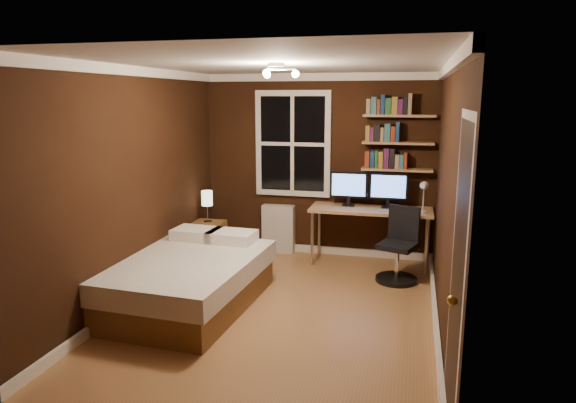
% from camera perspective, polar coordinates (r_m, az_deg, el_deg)
% --- Properties ---
extents(floor, '(4.20, 4.20, 0.00)m').
position_cam_1_polar(floor, '(5.49, -0.91, -11.94)').
color(floor, '#99673D').
rests_on(floor, ground).
extents(wall_back, '(3.20, 0.04, 2.50)m').
position_cam_1_polar(wall_back, '(7.15, 3.34, 3.98)').
color(wall_back, black).
rests_on(wall_back, ground).
extents(wall_left, '(0.04, 4.20, 2.50)m').
position_cam_1_polar(wall_left, '(5.74, -16.60, 1.65)').
color(wall_left, black).
rests_on(wall_left, ground).
extents(wall_right, '(0.04, 4.20, 2.50)m').
position_cam_1_polar(wall_right, '(4.97, 17.19, 0.15)').
color(wall_right, black).
rests_on(wall_right, ground).
extents(ceiling, '(3.20, 4.20, 0.02)m').
position_cam_1_polar(ceiling, '(5.05, -1.00, 15.09)').
color(ceiling, white).
rests_on(ceiling, wall_back).
extents(window, '(1.06, 0.06, 1.46)m').
position_cam_1_polar(window, '(7.15, 0.55, 6.42)').
color(window, white).
rests_on(window, wall_back).
extents(door, '(0.03, 0.82, 2.05)m').
position_cam_1_polar(door, '(3.53, 18.16, -8.26)').
color(door, black).
rests_on(door, ground).
extents(door_knob, '(0.06, 0.06, 0.06)m').
position_cam_1_polar(door_knob, '(3.26, 17.80, -10.41)').
color(door_knob, '#B98F37').
rests_on(door_knob, door).
extents(ceiling_fixture, '(0.44, 0.44, 0.18)m').
position_cam_1_polar(ceiling_fixture, '(4.95, -1.30, 14.00)').
color(ceiling_fixture, beige).
rests_on(ceiling_fixture, ceiling).
extents(bookshelf_lower, '(0.92, 0.22, 0.03)m').
position_cam_1_polar(bookshelf_lower, '(6.92, 12.00, 3.49)').
color(bookshelf_lower, '#A57C50').
rests_on(bookshelf_lower, wall_back).
extents(books_row_lower, '(0.54, 0.16, 0.23)m').
position_cam_1_polar(books_row_lower, '(6.90, 12.05, 4.56)').
color(books_row_lower, maroon).
rests_on(books_row_lower, bookshelf_lower).
extents(bookshelf_middle, '(0.92, 0.22, 0.03)m').
position_cam_1_polar(bookshelf_middle, '(6.88, 12.13, 6.38)').
color(bookshelf_middle, '#A57C50').
rests_on(bookshelf_middle, wall_back).
extents(books_row_middle, '(0.42, 0.16, 0.23)m').
position_cam_1_polar(books_row_middle, '(6.87, 12.17, 7.46)').
color(books_row_middle, navy).
rests_on(books_row_middle, bookshelf_middle).
extents(bookshelf_upper, '(0.92, 0.22, 0.03)m').
position_cam_1_polar(bookshelf_upper, '(6.86, 12.25, 9.29)').
color(bookshelf_upper, '#A57C50').
rests_on(bookshelf_upper, wall_back).
extents(books_row_upper, '(0.54, 0.16, 0.23)m').
position_cam_1_polar(books_row_upper, '(6.86, 12.30, 10.38)').
color(books_row_upper, '#285E32').
rests_on(books_row_upper, bookshelf_upper).
extents(bed, '(1.50, 2.00, 0.65)m').
position_cam_1_polar(bed, '(5.62, -11.20, -8.54)').
color(bed, brown).
rests_on(bed, ground).
extents(nightstand, '(0.41, 0.41, 0.51)m').
position_cam_1_polar(nightstand, '(7.14, -8.84, -4.29)').
color(nightstand, brown).
rests_on(nightstand, ground).
extents(bedside_lamp, '(0.15, 0.15, 0.44)m').
position_cam_1_polar(bedside_lamp, '(7.03, -8.96, -0.57)').
color(bedside_lamp, white).
rests_on(bedside_lamp, nightstand).
extents(radiator, '(0.46, 0.16, 0.69)m').
position_cam_1_polar(radiator, '(7.33, -1.07, -3.05)').
color(radiator, silver).
rests_on(radiator, ground).
extents(desk, '(1.59, 0.59, 0.75)m').
position_cam_1_polar(desk, '(6.84, 9.19, -1.25)').
color(desk, '#A57C50').
rests_on(desk, ground).
extents(monitor_left, '(0.50, 0.12, 0.46)m').
position_cam_1_polar(monitor_left, '(6.89, 6.76, 1.39)').
color(monitor_left, black).
rests_on(monitor_left, desk).
extents(monitor_right, '(0.50, 0.12, 0.46)m').
position_cam_1_polar(monitor_right, '(6.85, 11.08, 1.19)').
color(monitor_right, black).
rests_on(monitor_right, desk).
extents(desk_lamp, '(0.14, 0.32, 0.44)m').
position_cam_1_polar(desk_lamp, '(6.60, 14.83, 0.55)').
color(desk_lamp, silver).
rests_on(desk_lamp, desk).
extents(office_chair, '(0.52, 0.52, 0.90)m').
position_cam_1_polar(office_chair, '(6.35, 12.18, -5.72)').
color(office_chair, black).
rests_on(office_chair, ground).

